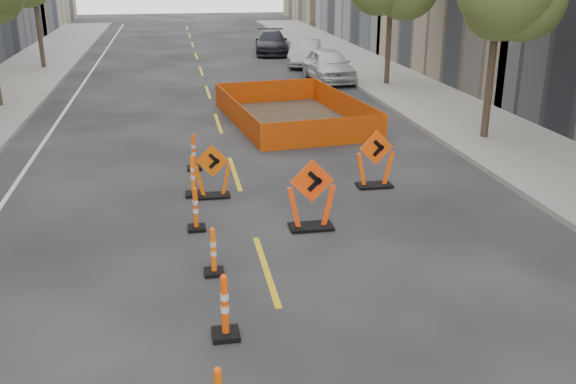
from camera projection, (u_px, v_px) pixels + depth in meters
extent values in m
cube|color=gray|center=(500.00, 138.00, 21.13)|extent=(4.00, 90.00, 0.15)
cylinder|color=#382B1E|center=(40.00, 40.00, 34.39)|extent=(0.24, 0.24, 3.15)
cylinder|color=#382B1E|center=(488.00, 93.00, 20.53)|extent=(0.24, 0.24, 3.15)
cylinder|color=#382B1E|center=(388.00, 52.00, 29.79)|extent=(0.24, 0.24, 3.15)
imported|color=silver|center=(328.00, 65.00, 31.39)|extent=(2.05, 4.69, 1.57)
imported|color=#9B9BA0|center=(305.00, 53.00, 36.07)|extent=(2.71, 4.53, 1.41)
imported|color=black|center=(271.00, 42.00, 40.71)|extent=(2.58, 5.14, 1.43)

